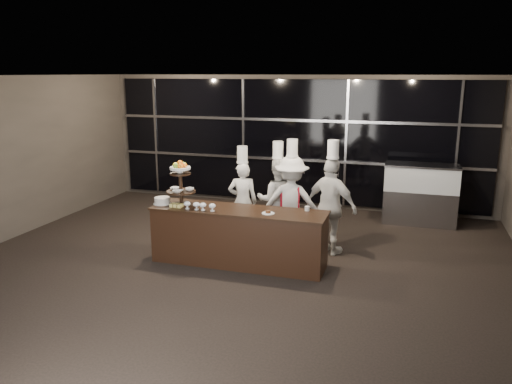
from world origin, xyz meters
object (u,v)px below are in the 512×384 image
(layer_cake, at_px, (162,201))
(display_case, at_px, (420,191))
(chef_b, at_px, (278,199))
(buffet_counter, at_px, (239,236))
(chef_d, at_px, (331,206))
(chef_c, at_px, (291,201))
(chef_a, at_px, (243,200))
(display_stand, at_px, (181,180))

(layer_cake, xyz_separation_m, display_case, (4.14, 3.28, -0.29))
(chef_b, bearing_deg, buffet_counter, -103.59)
(buffet_counter, height_order, chef_d, chef_d)
(layer_cake, xyz_separation_m, chef_c, (1.93, 1.15, -0.15))
(display_case, bearing_deg, chef_a, -146.86)
(display_stand, xyz_separation_m, layer_cake, (-0.32, -0.05, -0.37))
(display_case, height_order, chef_d, chef_d)
(chef_a, xyz_separation_m, chef_c, (0.94, -0.07, 0.06))
(display_case, relative_size, chef_a, 0.83)
(layer_cake, relative_size, chef_b, 0.16)
(buffet_counter, xyz_separation_m, chef_a, (-0.33, 1.17, 0.30))
(buffet_counter, relative_size, chef_c, 1.47)
(chef_a, bearing_deg, buffet_counter, -74.33)
(display_case, distance_m, chef_a, 3.76)
(buffet_counter, distance_m, chef_b, 1.35)
(buffet_counter, xyz_separation_m, display_case, (2.82, 3.23, 0.22))
(layer_cake, bearing_deg, chef_c, 30.74)
(display_stand, distance_m, chef_b, 1.91)
(chef_a, distance_m, chef_c, 0.94)
(chef_a, bearing_deg, layer_cake, -129.13)
(buffet_counter, xyz_separation_m, chef_c, (0.61, 1.10, 0.36))
(chef_a, height_order, chef_b, chef_b)
(layer_cake, distance_m, chef_c, 2.25)
(chef_a, bearing_deg, display_stand, -119.81)
(layer_cake, bearing_deg, chef_d, 20.05)
(display_case, xyz_separation_m, chef_a, (-3.15, -2.05, 0.08))
(display_case, bearing_deg, chef_b, -142.11)
(layer_cake, distance_m, display_case, 5.29)
(chef_a, xyz_separation_m, chef_b, (0.64, 0.10, 0.03))
(chef_c, bearing_deg, layer_cake, -149.26)
(chef_c, bearing_deg, chef_a, 175.48)
(chef_c, height_order, chef_d, chef_d)
(layer_cake, bearing_deg, chef_b, 39.07)
(buffet_counter, xyz_separation_m, display_stand, (-1.00, -0.00, 0.87))
(chef_b, bearing_deg, display_stand, -135.76)
(display_stand, relative_size, chef_c, 0.39)
(buffet_counter, bearing_deg, chef_d, 34.53)
(display_case, bearing_deg, layer_cake, -141.64)
(display_case, distance_m, chef_d, 2.74)
(chef_a, height_order, chef_c, chef_c)
(chef_a, bearing_deg, chef_d, -8.54)
(layer_cake, bearing_deg, display_stand, 8.78)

